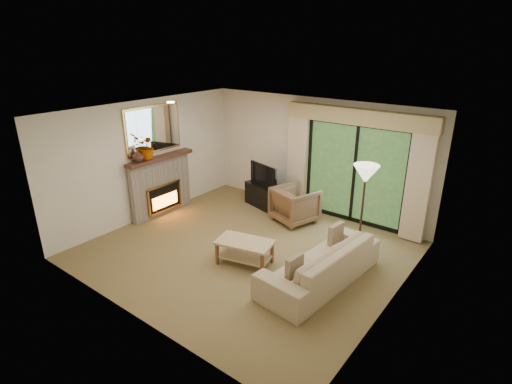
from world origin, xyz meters
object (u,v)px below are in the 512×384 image
Objects in this scene: media_console at (266,196)px; sofa at (320,263)px; armchair at (295,205)px; coffee_table at (245,252)px.

sofa reaches higher than media_console.
coffee_table is (0.25, -2.05, -0.17)m from armchair.
armchair reaches higher than media_console.
media_console is 1.09× the size of coffee_table.
sofa reaches higher than coffee_table.
coffee_table is at bearing 115.53° from armchair.
sofa is 2.38× the size of coffee_table.
media_console is at bearing -122.35° from sofa.
media_console is 1.26× the size of armchair.
sofa is (2.56, -2.01, 0.07)m from media_console.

